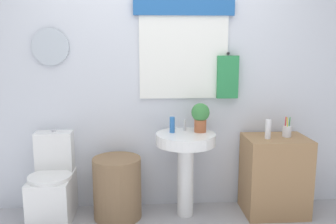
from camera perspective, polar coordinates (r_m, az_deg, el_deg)
name	(u,v)px	position (r m, az deg, el deg)	size (l,w,h in m)	color
back_wall	(158,74)	(3.48, -1.62, 6.06)	(4.40, 0.18, 2.60)	silver
toilet	(53,186)	(3.55, -17.61, -11.03)	(0.38, 0.51, 0.80)	white
laundry_hamper	(117,188)	(3.43, -7.98, -11.73)	(0.44, 0.44, 0.57)	#846647
pedestal_sink	(186,153)	(3.33, 2.79, -6.51)	(0.54, 0.54, 0.79)	white
faucet	(184,125)	(3.39, 2.60, -2.11)	(0.03, 0.03, 0.10)	silver
wooden_cabinet	(275,175)	(3.60, 16.42, -9.53)	(0.57, 0.44, 0.74)	#9E754C
soap_bottle	(172,125)	(3.30, 0.66, -2.02)	(0.05, 0.05, 0.15)	#2D6BB7
potted_plant	(200,115)	(3.33, 5.12, -0.55)	(0.17, 0.17, 0.27)	#AD5B38
lotion_bottle	(268,129)	(3.40, 15.46, -2.61)	(0.05, 0.05, 0.18)	white
toothbrush_cup	(287,131)	(3.53, 18.18, -2.86)	(0.08, 0.08, 0.19)	silver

